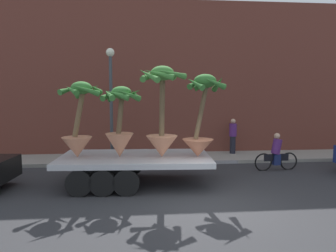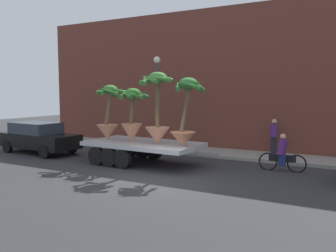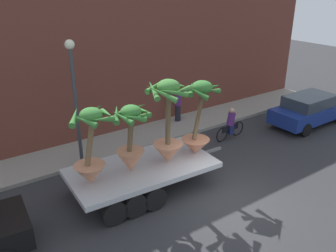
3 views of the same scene
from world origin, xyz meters
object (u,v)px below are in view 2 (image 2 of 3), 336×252
cyclist (282,155)px  potted_palm_rear (132,117)px  potted_palm_front (185,117)px  pedestrian_near_gate (274,136)px  potted_palm_middle (157,112)px  flatbed_trailer (139,146)px  trailing_car (38,137)px  potted_palm_extra (109,117)px  street_lamp (157,90)px

cyclist → potted_palm_rear: bearing=-165.5°
potted_palm_front → pedestrian_near_gate: bearing=61.4°
potted_palm_rear → cyclist: bearing=14.5°
potted_palm_middle → pedestrian_near_gate: size_ratio=1.75×
flatbed_trailer → trailing_car: bearing=-178.1°
potted_palm_front → potted_palm_extra: bearing=176.2°
potted_palm_extra → street_lamp: 3.41m
cyclist → street_lamp: 7.32m
potted_palm_rear → potted_palm_extra: potted_palm_extra is taller
cyclist → pedestrian_near_gate: (-0.92, 2.88, 0.37)m
potted_palm_rear → street_lamp: bearing=100.2°
potted_palm_rear → pedestrian_near_gate: potted_palm_rear is taller
potted_palm_rear → potted_palm_extra: size_ratio=0.94×
potted_palm_extra → pedestrian_near_gate: bearing=33.8°
trailing_car → flatbed_trailer: bearing=1.9°
potted_palm_extra → cyclist: bearing=11.4°
trailing_car → potted_palm_front: bearing=-0.8°
potted_palm_extra → trailing_car: 4.62m
cyclist → street_lamp: size_ratio=0.38×
potted_palm_rear → street_lamp: street_lamp is taller
potted_palm_middle → cyclist: bearing=20.1°
street_lamp → potted_palm_middle: bearing=-60.0°
flatbed_trailer → street_lamp: 3.99m
potted_palm_front → trailing_car: bearing=179.2°
potted_palm_middle → trailing_car: 7.33m
potted_palm_middle → potted_palm_extra: (-2.71, 0.24, -0.32)m
potted_palm_extra → potted_palm_middle: bearing=-5.1°
pedestrian_near_gate → potted_palm_front: bearing=-118.6°
potted_palm_rear → potted_palm_extra: 1.36m
flatbed_trailer → potted_palm_rear: size_ratio=2.61×
potted_palm_rear → cyclist: potted_palm_rear is taller
flatbed_trailer → potted_palm_extra: size_ratio=2.44×
potted_palm_rear → potted_palm_front: 2.66m
flatbed_trailer → trailing_car: 6.07m
trailing_car → potted_palm_extra: bearing=1.8°
potted_palm_rear → potted_palm_middle: (1.36, -0.16, 0.30)m
flatbed_trailer → cyclist: size_ratio=3.31×
potted_palm_middle → potted_palm_front: bearing=-1.0°
potted_palm_rear → street_lamp: 3.43m
potted_palm_rear → potted_palm_middle: potted_palm_middle is taller
cyclist → street_lamp: street_lamp is taller
flatbed_trailer → trailing_car: trailing_car is taller
potted_palm_front → flatbed_trailer: bearing=172.3°
flatbed_trailer → potted_palm_middle: potted_palm_middle is taller
street_lamp → trailing_car: bearing=-148.4°
potted_palm_extra → trailing_car: potted_palm_extra is taller
potted_palm_middle → potted_palm_front: size_ratio=1.09×
pedestrian_near_gate → street_lamp: (-5.75, -1.29, 2.19)m
potted_palm_middle → potted_palm_extra: 2.74m
potted_palm_extra → potted_palm_front: bearing=-3.8°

